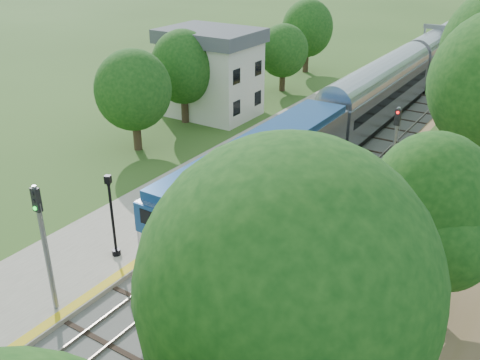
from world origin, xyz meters
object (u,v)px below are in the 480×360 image
Objects in this scene: signal_platform at (43,236)px; station_building at (211,72)px; lamppost_far at (113,221)px; signal_gantry at (460,40)px; signal_farside at (394,146)px; train at (439,55)px.

station_building is at bearing 111.78° from signal_platform.
station_building is at bearing 113.96° from lamppost_far.
signal_gantry is 34.07m from signal_farside.
signal_gantry is 0.08× the size of train.
signal_gantry is at bearing 82.61° from lamppost_far.
signal_platform is (-5.37, -52.76, -0.61)m from signal_gantry.
station_building is 29.90m from signal_platform.
train is 36.73m from signal_farside.
signal_farside reaches higher than train.
station_building is 1.85× the size of lamppost_far.
signal_farside is (9.96, 14.17, 1.56)m from lamppost_far.
station_building reaches higher than signal_platform.
signal_gantry reaches higher than train.
station_building is 22.06m from signal_farside.
signal_gantry is 1.35× the size of signal_platform.
station_building is at bearing 156.29° from signal_farside.
station_building is 1.38× the size of signal_platform.
signal_platform is 0.98× the size of signal_farside.
signal_platform is at bearing -79.72° from lamppost_far.
lamppost_far reaches higher than train.
signal_gantry is 53.04m from signal_platform.
signal_farside is at bearing 54.90° from lamppost_far.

